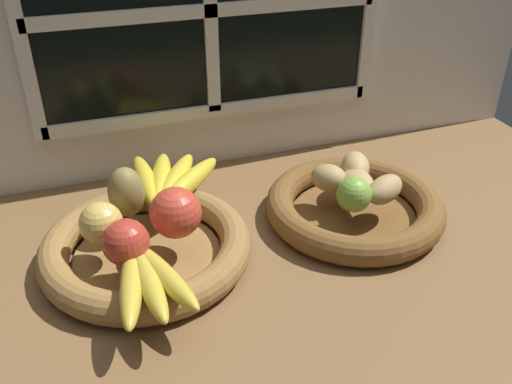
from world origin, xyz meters
The scene contains 15 objects.
ground_plane centered at (0.00, 0.00, -1.50)cm, with size 140.00×90.00×3.00cm, color brown.
back_wall centered at (0.00, 29.77, 27.88)cm, with size 140.00×4.60×55.00cm.
fruit_bowl_left centered at (-18.56, 0.89, 2.24)cm, with size 32.85×32.85×4.83cm.
fruit_bowl_right centered at (17.58, 0.89, 2.24)cm, with size 30.90×30.90×4.83cm.
apple_red_right centered at (-13.76, -0.75, 8.76)cm, with size 7.87×7.87×7.87cm, color #CC422D.
apple_red_front centered at (-21.78, -5.04, 8.21)cm, with size 6.76×6.76×6.76cm, color #B73828.
apple_golden_left centered at (-24.60, 1.07, 8.08)cm, with size 6.50×6.50×6.50cm, color #DBB756.
pear_brown centered at (-20.03, 7.04, 9.09)cm, with size 5.75×5.85×8.52cm, color olive.
banana_bunch_front centered at (-20.00, -11.38, 6.32)cm, with size 11.53×18.64×2.99cm.
banana_bunch_back centered at (-12.63, 12.41, 6.53)cm, with size 16.46×20.19×3.40cm.
potato_back centered at (19.70, 5.55, 7.27)cm, with size 7.96×4.90×4.88cm, color tan.
potato_oblong centered at (13.77, 3.85, 7.14)cm, with size 6.27×5.14×4.61cm, color tan.
potato_large centered at (17.58, 0.89, 6.86)cm, with size 7.91×5.73×4.07cm, color tan.
potato_small centered at (20.97, -2.50, 7.07)cm, with size 8.16×4.48×4.49cm, color tan.
lime_near centered at (14.85, -3.22, 7.71)cm, with size 5.76×5.76×5.76cm, color #7AAD3D.
Camera 1 is at (-24.46, -69.59, 54.65)cm, focal length 38.69 mm.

